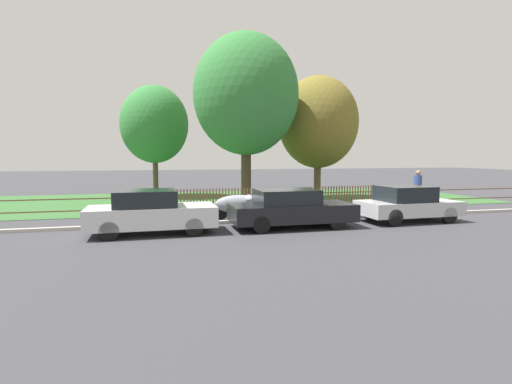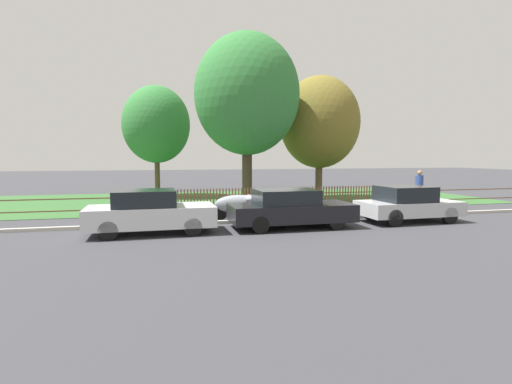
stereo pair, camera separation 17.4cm
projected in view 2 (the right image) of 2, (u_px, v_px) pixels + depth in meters
The scene contains 12 objects.
ground_plane at pixel (280, 222), 15.63m from camera, with size 120.00×120.00×0.00m, color #38383D.
kerb_stone at pixel (279, 220), 15.73m from camera, with size 29.27×0.20×0.12m, color #B2ADA3.
grass_strip at pixel (239, 199), 23.69m from camera, with size 29.27×10.90×0.01m, color #33602D.
park_fence at pixel (261, 200), 18.37m from camera, with size 29.27×0.05×1.12m.
parked_car_silver_hatchback at pixel (150, 212), 13.21m from camera, with size 4.17×1.87×1.46m.
parked_car_black_saloon at pixel (290, 208), 14.32m from camera, with size 4.44×1.88×1.39m.
parked_car_navy_estate at pixel (408, 204), 15.59m from camera, with size 3.92×1.94×1.40m.
covered_motorcycle at pixel (239, 204), 16.17m from camera, with size 2.07×0.79×1.00m.
tree_nearest_kerb at pixel (156, 125), 24.90m from camera, with size 4.18×4.18×6.94m.
tree_behind_motorcycle at pixel (247, 95), 20.68m from camera, with size 5.46×5.46×8.90m.
tree_mid_park at pixel (320, 122), 23.70m from camera, with size 4.74×4.74×7.30m.
pedestrian_near_fence at pixel (419, 187), 19.66m from camera, with size 0.53×0.53×1.87m.
Camera 2 is at (-4.57, -14.80, 2.58)m, focal length 28.00 mm.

